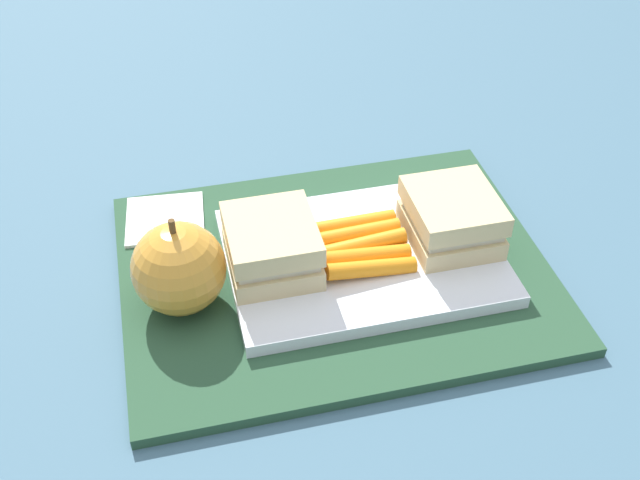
{
  "coord_description": "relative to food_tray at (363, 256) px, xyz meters",
  "views": [
    {
      "loc": [
        0.13,
        0.48,
        0.46
      ],
      "look_at": [
        0.01,
        0.0,
        0.04
      ],
      "focal_mm": 44.25,
      "sensor_mm": 36.0,
      "label": 1
    }
  ],
  "objects": [
    {
      "name": "apple",
      "position": [
        0.15,
        0.01,
        0.03
      ],
      "size": [
        0.07,
        0.07,
        0.09
      ],
      "color": "gold",
      "rests_on": "lunchbag_mat"
    },
    {
      "name": "sandwich_half_right",
      "position": [
        0.08,
        0.0,
        0.03
      ],
      "size": [
        0.07,
        0.08,
        0.04
      ],
      "color": "#DBC189",
      "rests_on": "food_tray"
    },
    {
      "name": "paper_napkin",
      "position": [
        0.16,
        -0.1,
        -0.0
      ],
      "size": [
        0.08,
        0.08,
        0.0
      ],
      "primitive_type": "cube",
      "rotation": [
        0.0,
        0.0,
        -0.09
      ],
      "color": "white",
      "rests_on": "lunchbag_mat"
    },
    {
      "name": "sandwich_half_left",
      "position": [
        -0.08,
        0.0,
        0.03
      ],
      "size": [
        0.07,
        0.08,
        0.04
      ],
      "color": "#DBC189",
      "rests_on": "food_tray"
    },
    {
      "name": "ground_plane",
      "position": [
        0.03,
        0.0,
        -0.02
      ],
      "size": [
        2.4,
        2.4,
        0.0
      ],
      "primitive_type": "plane",
      "color": "#42667A"
    },
    {
      "name": "food_tray",
      "position": [
        0.0,
        0.0,
        0.0
      ],
      "size": [
        0.23,
        0.17,
        0.01
      ],
      "primitive_type": "cube",
      "color": "white",
      "rests_on": "lunchbag_mat"
    },
    {
      "name": "lunchbag_mat",
      "position": [
        0.03,
        0.0,
        -0.01
      ],
      "size": [
        0.36,
        0.28,
        0.01
      ],
      "primitive_type": "cube",
      "color": "#284C33",
      "rests_on": "ground_plane"
    },
    {
      "name": "carrot_sticks_bundle",
      "position": [
        0.0,
        0.0,
        0.01
      ],
      "size": [
        0.08,
        0.07,
        0.02
      ],
      "color": "orange",
      "rests_on": "food_tray"
    }
  ]
}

